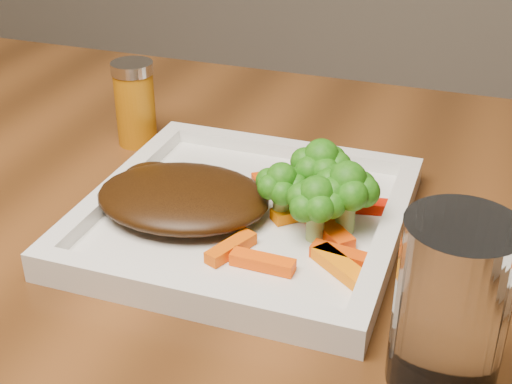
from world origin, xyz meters
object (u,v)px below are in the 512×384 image
(plate, at_px, (245,221))
(steak, at_px, (183,197))
(drinking_glass, at_px, (451,306))
(spice_shaker, at_px, (135,104))

(plate, bearing_deg, steak, -165.88)
(plate, height_order, drinking_glass, drinking_glass)
(plate, relative_size, spice_shaker, 2.93)
(spice_shaker, bearing_deg, drinking_glass, -35.86)
(plate, distance_m, spice_shaker, 0.21)
(plate, height_order, spice_shaker, spice_shaker)
(plate, relative_size, steak, 1.75)
(plate, distance_m, drinking_glass, 0.24)
(drinking_glass, bearing_deg, spice_shaker, 144.14)
(plate, xyz_separation_m, spice_shaker, (-0.17, 0.12, 0.04))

